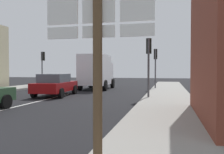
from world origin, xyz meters
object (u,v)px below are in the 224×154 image
at_px(traffic_light_far_left, 43,61).
at_px(traffic_light_far_right, 155,60).
at_px(sedan_far, 55,85).
at_px(route_sign_post, 98,50).
at_px(delivery_truck, 97,71).
at_px(traffic_light_near_right, 149,54).

distance_m(traffic_light_far_left, traffic_light_far_right, 11.60).
height_order(traffic_light_far_left, traffic_light_far_right, traffic_light_far_left).
xyz_separation_m(sedan_far, route_sign_post, (6.32, -11.20, 1.24)).
relative_size(sedan_far, delivery_truck, 0.85).
distance_m(sedan_far, traffic_light_near_right, 6.49).
bearing_deg(traffic_light_far_right, traffic_light_far_left, 175.77).
distance_m(delivery_truck, route_sign_post, 18.08).
bearing_deg(sedan_far, traffic_light_near_right, -3.19).
bearing_deg(traffic_light_near_right, sedan_far, 176.81).
relative_size(route_sign_post, traffic_light_near_right, 0.89).
height_order(delivery_truck, traffic_light_far_left, traffic_light_far_left).
bearing_deg(traffic_light_near_right, delivery_truck, 128.90).
distance_m(delivery_truck, traffic_light_near_right, 8.31).
bearing_deg(traffic_light_near_right, route_sign_post, -89.32).
height_order(delivery_truck, route_sign_post, route_sign_post).
bearing_deg(delivery_truck, route_sign_post, -72.92).
xyz_separation_m(delivery_truck, traffic_light_far_right, (5.18, 0.97, 1.02)).
distance_m(delivery_truck, traffic_light_far_left, 6.73).
height_order(traffic_light_near_right, traffic_light_far_left, traffic_light_far_left).
height_order(route_sign_post, traffic_light_near_right, traffic_light_near_right).
bearing_deg(delivery_truck, traffic_light_far_right, 10.58).
distance_m(route_sign_post, traffic_light_near_right, 10.88).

